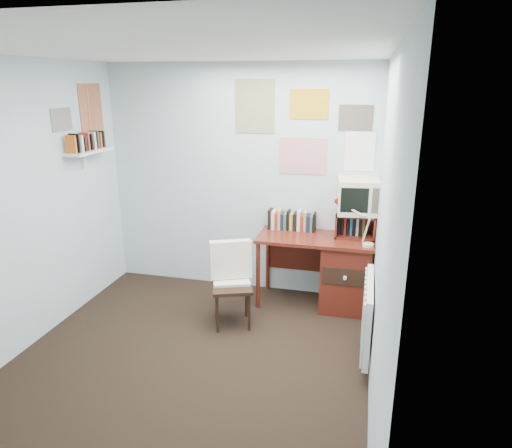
# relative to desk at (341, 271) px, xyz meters

# --- Properties ---
(ground) EXTENTS (3.50, 3.50, 0.00)m
(ground) POSITION_rel_desk_xyz_m (-1.17, -1.48, -0.41)
(ground) COLOR black
(ground) RESTS_ON ground
(back_wall) EXTENTS (3.00, 0.02, 2.50)m
(back_wall) POSITION_rel_desk_xyz_m (-1.17, 0.27, 0.84)
(back_wall) COLOR silver
(back_wall) RESTS_ON ground
(left_wall) EXTENTS (0.02, 3.50, 2.50)m
(left_wall) POSITION_rel_desk_xyz_m (-2.67, -1.48, 0.84)
(left_wall) COLOR silver
(left_wall) RESTS_ON ground
(right_wall) EXTENTS (0.02, 3.50, 2.50)m
(right_wall) POSITION_rel_desk_xyz_m (0.33, -1.48, 0.84)
(right_wall) COLOR silver
(right_wall) RESTS_ON ground
(ceiling) EXTENTS (3.00, 3.50, 0.02)m
(ceiling) POSITION_rel_desk_xyz_m (-1.17, -1.48, 2.09)
(ceiling) COLOR white
(ceiling) RESTS_ON back_wall
(desk) EXTENTS (1.20, 0.55, 0.76)m
(desk) POSITION_rel_desk_xyz_m (0.00, 0.00, 0.00)
(desk) COLOR maroon
(desk) RESTS_ON ground
(desk_chair) EXTENTS (0.52, 0.51, 0.80)m
(desk_chair) POSITION_rel_desk_xyz_m (-0.99, -0.64, -0.01)
(desk_chair) COLOR black
(desk_chair) RESTS_ON ground
(desk_lamp) EXTENTS (0.29, 0.25, 0.39)m
(desk_lamp) POSITION_rel_desk_xyz_m (0.26, -0.17, 0.55)
(desk_lamp) COLOR red
(desk_lamp) RESTS_ON desk
(tv_riser) EXTENTS (0.40, 0.30, 0.25)m
(tv_riser) POSITION_rel_desk_xyz_m (0.12, 0.11, 0.48)
(tv_riser) COLOR maroon
(tv_riser) RESTS_ON desk
(crt_tv) EXTENTS (0.45, 0.42, 0.39)m
(crt_tv) POSITION_rel_desk_xyz_m (0.12, 0.13, 0.80)
(crt_tv) COLOR beige
(crt_tv) RESTS_ON tv_riser
(book_row) EXTENTS (0.60, 0.14, 0.22)m
(book_row) POSITION_rel_desk_xyz_m (-0.51, 0.18, 0.46)
(book_row) COLOR maroon
(book_row) RESTS_ON desk
(radiator) EXTENTS (0.09, 0.80, 0.60)m
(radiator) POSITION_rel_desk_xyz_m (0.29, -0.93, 0.01)
(radiator) COLOR white
(radiator) RESTS_ON right_wall
(wall_shelf) EXTENTS (0.20, 0.62, 0.24)m
(wall_shelf) POSITION_rel_desk_xyz_m (-2.57, -0.38, 1.21)
(wall_shelf) COLOR white
(wall_shelf) RESTS_ON left_wall
(posters_back) EXTENTS (1.20, 0.01, 0.90)m
(posters_back) POSITION_rel_desk_xyz_m (-0.47, 0.26, 1.44)
(posters_back) COLOR white
(posters_back) RESTS_ON back_wall
(posters_left) EXTENTS (0.01, 0.70, 0.60)m
(posters_left) POSITION_rel_desk_xyz_m (-2.67, -0.38, 1.59)
(posters_left) COLOR white
(posters_left) RESTS_ON left_wall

